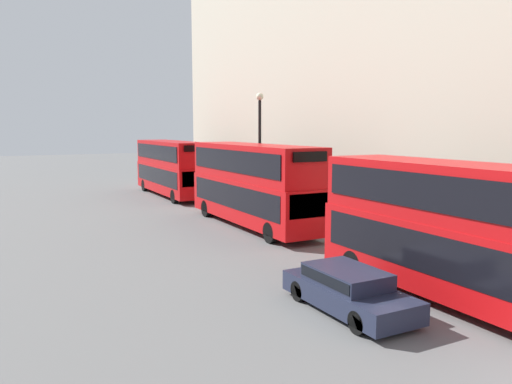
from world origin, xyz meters
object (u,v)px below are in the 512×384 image
object	(u,v)px
bus_leading	(457,227)
pedestrian	(225,189)
bus_third_in_queue	(171,166)
car_dark_sedan	(348,288)
bus_second_in_queue	(253,182)

from	to	relation	value
bus_leading	pedestrian	distance (m)	24.16
bus_leading	bus_third_in_queue	xyz separation A→B (m)	(-0.00, 27.49, 0.00)
bus_leading	car_dark_sedan	distance (m)	3.92
bus_third_in_queue	pedestrian	world-z (taller)	bus_third_in_queue
bus_leading	bus_third_in_queue	world-z (taller)	same
bus_leading	pedestrian	world-z (taller)	bus_leading
bus_leading	bus_second_in_queue	world-z (taller)	bus_second_in_queue
bus_third_in_queue	pedestrian	size ratio (longest dim) A/B	6.90
bus_second_in_queue	bus_third_in_queue	world-z (taller)	bus_second_in_queue
bus_leading	bus_second_in_queue	bearing A→B (deg)	90.00
bus_third_in_queue	pedestrian	bearing A→B (deg)	-50.24
bus_second_in_queue	pedestrian	xyz separation A→B (m)	(2.97, 10.36, -1.74)
bus_second_in_queue	car_dark_sedan	xyz separation A→B (m)	(-3.40, -12.63, -1.79)
pedestrian	car_dark_sedan	bearing A→B (deg)	-105.50
car_dark_sedan	pedestrian	size ratio (longest dim) A/B	2.80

